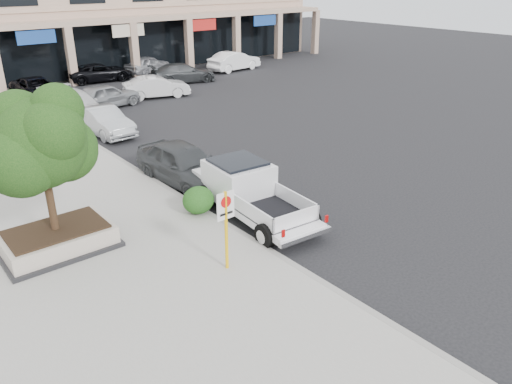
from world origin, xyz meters
The scene contains 19 objects.
ground centered at (0.00, 0.00, 0.00)m, with size 120.00×120.00×0.00m, color black.
sidewalk centered at (-5.50, 6.00, 0.07)m, with size 8.00×52.00×0.15m, color gray.
curb centered at (-1.55, 6.00, 0.07)m, with size 0.20×52.00×0.15m, color gray.
strip_mall centered at (8.00, 33.93, 4.75)m, with size 40.55×12.43×9.50m.
planter centered at (-6.34, 3.72, 0.48)m, with size 3.20×2.20×0.68m.
planter_tree centered at (-6.21, 3.88, 3.41)m, with size 2.90×2.55×4.00m.
no_parking_sign centered at (-3.10, -0.27, 1.63)m, with size 0.55×0.09×2.30m.
hedge centered at (-1.80, 3.14, 0.62)m, with size 1.10×0.99×0.94m, color #1D4212.
pickup_truck centered at (-0.35, 1.90, 0.88)m, with size 2.07×5.58×1.76m, color white, non-canonical shape.
curb_car_a centered at (-0.59, 6.00, 0.81)m, with size 1.90×4.73×1.61m, color #323538.
curb_car_b centered at (-0.34, 14.10, 0.71)m, with size 1.50×4.29×1.41m, color #A8ACB0.
curb_car_c centered at (-0.49, 17.70, 0.81)m, with size 2.28×5.60×1.63m, color silver.
curb_car_d centered at (-0.49, 24.15, 0.70)m, with size 2.34×5.06×1.41m, color black.
lot_car_a centered at (2.00, 19.25, 0.75)m, with size 1.78×4.42×1.50m, color gray.
lot_car_b centered at (5.81, 19.79, 0.71)m, with size 1.50×4.29×1.41m, color silver.
lot_car_c centered at (9.78, 22.91, 0.71)m, with size 2.00×4.92×1.43m, color #303335.
lot_car_d centered at (5.13, 27.30, 0.67)m, with size 2.23×4.83×1.34m, color black.
lot_car_e centered at (9.47, 27.97, 0.72)m, with size 1.71×4.24×1.45m, color #AFB1B7.
lot_car_f centered at (15.81, 24.52, 0.79)m, with size 1.67×4.78×1.57m, color white.
Camera 1 is at (-9.94, -9.91, 7.65)m, focal length 35.00 mm.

